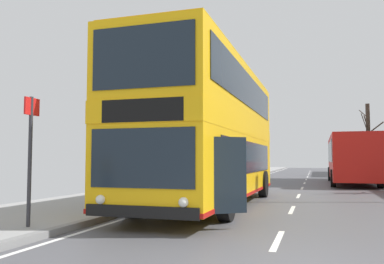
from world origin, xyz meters
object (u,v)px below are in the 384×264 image
(background_bus_far_lane, at_px, (351,158))
(bare_tree_far_01, at_px, (368,138))
(bus_stop_sign_near, at_px, (30,146))
(double_decker_bus_main, at_px, (210,133))

(background_bus_far_lane, bearing_deg, bare_tree_far_01, 79.00)
(bus_stop_sign_near, height_order, bare_tree_far_01, bare_tree_far_01)
(double_decker_bus_main, bearing_deg, bus_stop_sign_near, -110.93)
(background_bus_far_lane, relative_size, bus_stop_sign_near, 4.13)
(bare_tree_far_01, bearing_deg, background_bus_far_lane, -101.00)
(bus_stop_sign_near, bearing_deg, bare_tree_far_01, 72.95)
(double_decker_bus_main, xyz_separation_m, bus_stop_sign_near, (-2.28, -5.97, -0.61))
(bus_stop_sign_near, xyz_separation_m, bare_tree_far_01, (10.31, 33.61, 1.72))
(background_bus_far_lane, xyz_separation_m, bare_tree_far_01, (2.60, 13.39, 1.89))
(background_bus_far_lane, bearing_deg, bus_stop_sign_near, -110.87)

